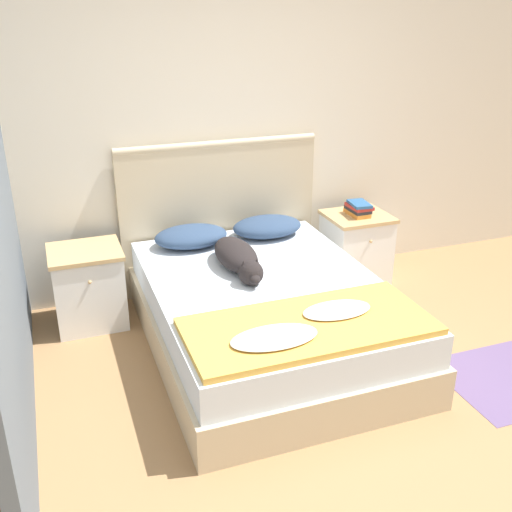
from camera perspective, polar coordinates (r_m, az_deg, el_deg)
The scene contains 11 objects.
ground_plane at distance 3.30m, azimuth 7.56°, elevation -17.42°, with size 16.00×16.00×0.00m, color #997047.
wall_back at distance 4.57m, azimuth -4.07°, elevation 12.29°, with size 9.00×0.06×2.55m.
bed at distance 3.94m, azimuth 1.00°, elevation -5.65°, with size 1.48×2.00×0.48m.
headboard at distance 4.68m, azimuth -3.47°, elevation 4.13°, with size 1.56×0.06×1.18m.
nightstand_left at distance 4.37m, azimuth -15.65°, elevation -2.82°, with size 0.49×0.46×0.56m.
nightstand_right at distance 4.94m, azimuth 9.47°, elevation 0.83°, with size 0.49×0.46×0.56m.
pillow_left at distance 4.39m, azimuth -6.20°, elevation 1.88°, with size 0.54×0.37×0.14m.
pillow_right at distance 4.56m, azimuth 1.08°, elevation 2.82°, with size 0.54×0.37×0.14m.
quilt at distance 3.29m, azimuth 4.89°, elevation -6.66°, with size 1.36×0.63×0.07m.
dog at distance 3.99m, azimuth -1.71°, elevation -0.11°, with size 0.26×0.76×0.17m.
book_stack at distance 4.81m, azimuth 9.73°, elevation 4.47°, with size 0.16×0.24×0.11m.
Camera 1 is at (-1.24, -2.18, 2.14)m, focal length 42.00 mm.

